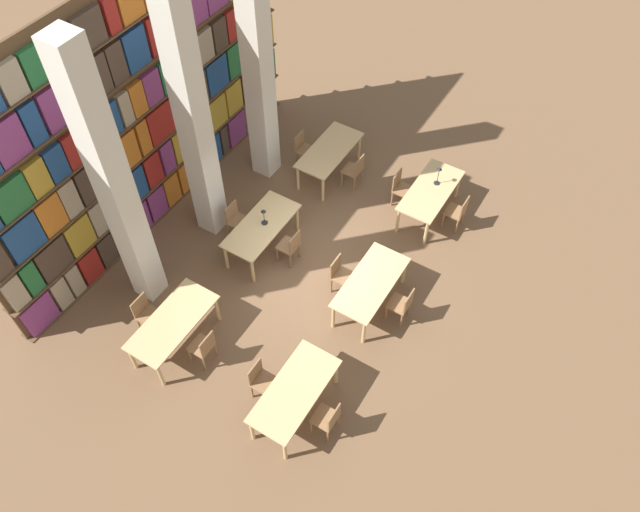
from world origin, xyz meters
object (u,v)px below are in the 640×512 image
at_px(reading_table_4, 262,227).
at_px(chair_8, 290,246).
at_px(pillar_left, 115,189).
at_px(chair_7, 146,313).
at_px(chair_1, 261,380).
at_px(reading_table_5, 329,152).
at_px(chair_0, 328,419).
at_px(chair_5, 401,188).
at_px(pillar_center, 193,120).
at_px(desk_lamp_0, 439,173).
at_px(reading_table_0, 295,392).
at_px(chair_4, 458,212).
at_px(reading_table_1, 371,284).
at_px(chair_3, 340,274).
at_px(chair_2, 402,304).
at_px(desk_lamp_1, 264,214).
at_px(pillar_right, 257,64).
at_px(reading_table_3, 173,324).
at_px(reading_table_2, 431,193).
at_px(chair_9, 237,220).
at_px(chair_6, 204,347).
at_px(chair_10, 355,170).
at_px(chair_11, 304,148).

relative_size(reading_table_4, chair_8, 2.10).
bearing_deg(pillar_left, chair_7, -139.12).
relative_size(chair_1, reading_table_5, 0.48).
distance_m(chair_0, chair_5, 5.86).
xyz_separation_m(pillar_center, chair_0, (-2.86, -4.78, -2.51)).
bearing_deg(chair_7, desk_lamp_0, 150.20).
distance_m(reading_table_0, chair_4, 5.68).
height_order(pillar_left, chair_7, pillar_left).
bearing_deg(chair_0, pillar_left, 81.47).
bearing_deg(desk_lamp_0, reading_table_1, -179.08).
xyz_separation_m(chair_3, chair_4, (2.86, -1.35, 0.00)).
bearing_deg(chair_2, reading_table_5, 50.11).
relative_size(chair_0, reading_table_5, 0.48).
distance_m(desk_lamp_1, reading_table_5, 2.73).
xyz_separation_m(pillar_center, reading_table_1, (-0.07, -4.08, -2.32)).
xyz_separation_m(pillar_right, reading_table_3, (-4.99, -1.33, -2.32)).
bearing_deg(reading_table_1, chair_3, 87.39).
relative_size(chair_1, chair_3, 1.00).
bearing_deg(chair_3, reading_table_3, -36.03).
xyz_separation_m(reading_table_1, reading_table_2, (2.92, 0.07, 0.00)).
distance_m(chair_9, desk_lamp_1, 0.94).
bearing_deg(reading_table_1, pillar_right, 61.55).
height_order(chair_4, desk_lamp_0, desk_lamp_0).
bearing_deg(pillar_left, reading_table_3, -118.09).
bearing_deg(pillar_right, reading_table_3, -165.05).
relative_size(chair_6, reading_table_4, 0.48).
xyz_separation_m(chair_0, chair_10, (5.63, 2.67, 0.00)).
height_order(pillar_right, chair_2, pillar_right).
bearing_deg(chair_10, reading_table_5, 88.14).
bearing_deg(chair_8, chair_5, -23.65).
height_order(chair_1, chair_7, same).
relative_size(desk_lamp_0, chair_8, 0.55).
distance_m(reading_table_3, reading_table_4, 2.86).
distance_m(chair_8, chair_11, 3.06).
bearing_deg(chair_8, reading_table_4, 92.83).
distance_m(pillar_center, chair_10, 4.29).
bearing_deg(chair_6, chair_9, 25.22).
xyz_separation_m(reading_table_1, chair_2, (0.03, -0.71, -0.20)).
relative_size(pillar_left, chair_0, 6.71).
xyz_separation_m(chair_9, desk_lamp_1, (0.04, -0.74, 0.57)).
xyz_separation_m(reading_table_3, chair_10, (5.62, -0.78, -0.20)).
bearing_deg(reading_table_2, chair_11, 91.29).
relative_size(chair_1, reading_table_3, 0.48).
bearing_deg(chair_4, desk_lamp_1, 129.51).
distance_m(reading_table_2, chair_5, 0.74).
relative_size(chair_3, chair_11, 1.00).
height_order(chair_0, chair_6, same).
relative_size(reading_table_0, reading_table_3, 1.00).
bearing_deg(reading_table_5, reading_table_1, -136.90).
relative_size(chair_5, chair_9, 1.00).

